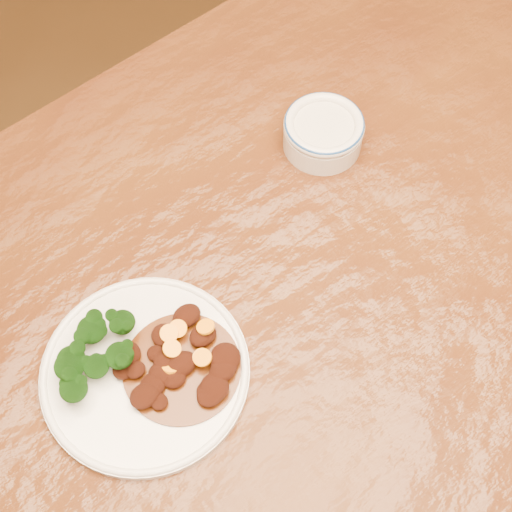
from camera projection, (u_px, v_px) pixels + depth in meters
ground at (295, 445)px, 1.50m from camera, size 4.00×4.00×0.00m
dining_table at (320, 311)px, 0.92m from camera, size 1.56×1.00×0.75m
dinner_plate at (145, 371)px, 0.78m from camera, size 0.23×0.23×0.01m
broccoli_florets at (91, 355)px, 0.77m from camera, size 0.11×0.08×0.04m
mince_stew at (182, 365)px, 0.78m from camera, size 0.13×0.13×0.03m
dip_bowl at (323, 132)px, 0.92m from camera, size 0.11×0.11×0.05m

